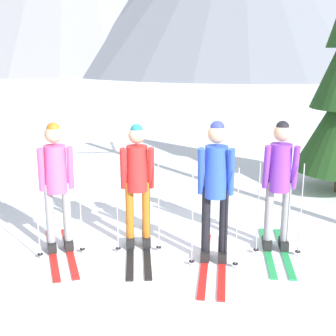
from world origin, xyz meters
TOP-DOWN VIEW (x-y plane):
  - ground_plane at (0.00, 0.00)m, footprint 400.00×400.00m
  - skier_in_pink at (-1.35, 0.21)m, footprint 0.61×1.63m
  - skier_in_red at (-0.31, 0.24)m, footprint 0.61×1.79m
  - skier_in_blue at (0.63, -0.33)m, footprint 0.73×1.81m
  - skier_in_purple at (1.52, -0.09)m, footprint 0.64×1.59m

SIDE VIEW (x-z plane):
  - ground_plane at x=0.00m, z-range 0.00..0.00m
  - skier_in_red at x=-0.31m, z-range 0.10..1.79m
  - skier_in_pink at x=-1.35m, z-range 0.09..1.82m
  - skier_in_purple at x=1.52m, z-range 0.09..1.84m
  - skier_in_blue at x=0.63m, z-range 0.10..1.90m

